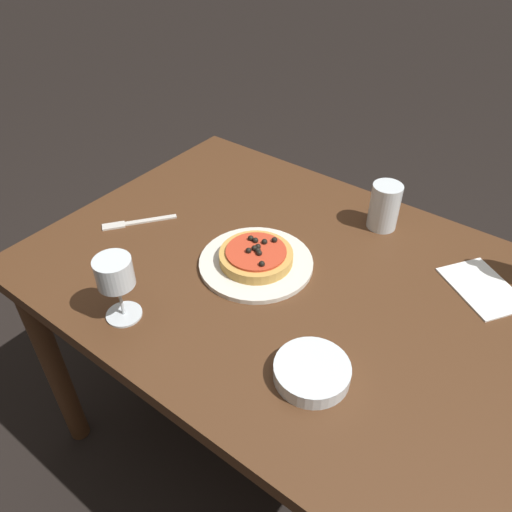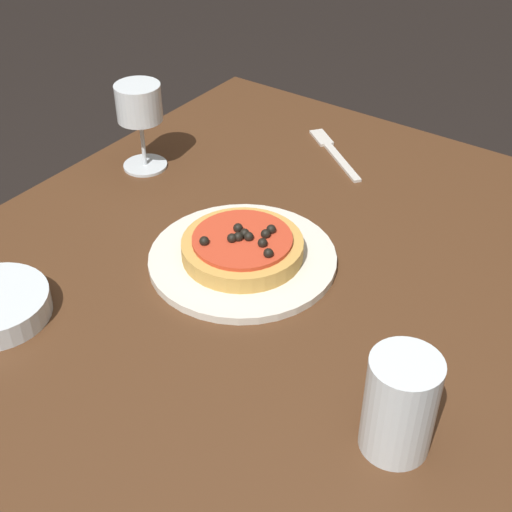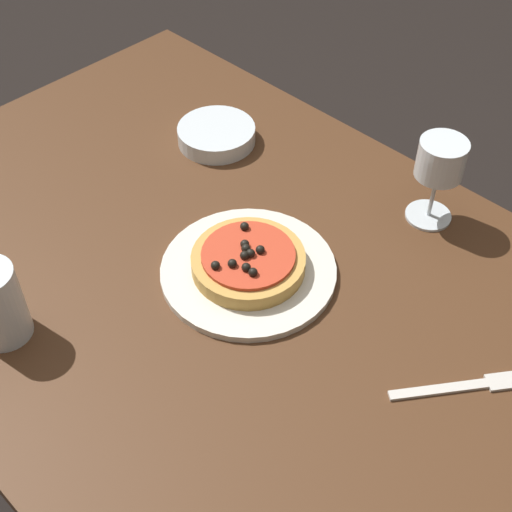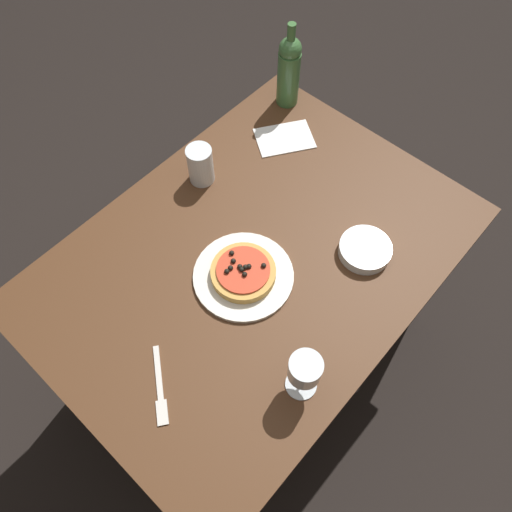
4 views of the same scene
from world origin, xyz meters
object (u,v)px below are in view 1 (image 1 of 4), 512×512
object	(u,v)px
dinner_plate	(256,263)
pizza	(256,256)
side_bowl	(312,372)
dining_table	(285,301)
water_cup	(384,206)
fork	(135,223)
wine_glass	(115,276)

from	to	relation	value
dinner_plate	pizza	size ratio (longest dim) A/B	1.55
dinner_plate	side_bowl	size ratio (longest dim) A/B	1.88
dinner_plate	dining_table	bearing A→B (deg)	19.79
dinner_plate	water_cup	world-z (taller)	water_cup
side_bowl	dining_table	bearing A→B (deg)	133.32
dining_table	dinner_plate	bearing A→B (deg)	-160.21
dining_table	fork	size ratio (longest dim) A/B	7.19
pizza	side_bowl	size ratio (longest dim) A/B	1.21
side_bowl	fork	bearing A→B (deg)	167.92
wine_glass	pizza	bearing A→B (deg)	67.81
dining_table	wine_glass	size ratio (longest dim) A/B	7.89
water_cup	fork	size ratio (longest dim) A/B	0.73
dinner_plate	pizza	distance (m)	0.02
wine_glass	side_bowl	world-z (taller)	wine_glass
dining_table	water_cup	bearing A→B (deg)	72.28
wine_glass	water_cup	world-z (taller)	wine_glass
wine_glass	side_bowl	bearing A→B (deg)	14.59
pizza	wine_glass	bearing A→B (deg)	-112.19
dining_table	wine_glass	distance (m)	0.43
pizza	dinner_plate	bearing A→B (deg)	-91.99
fork	dining_table	bearing A→B (deg)	138.32
pizza	water_cup	world-z (taller)	water_cup
dinner_plate	side_bowl	bearing A→B (deg)	-35.10
pizza	fork	distance (m)	0.36
dining_table	fork	bearing A→B (deg)	-168.72
water_cup	side_bowl	world-z (taller)	water_cup
dining_table	dinner_plate	world-z (taller)	dinner_plate
water_cup	side_bowl	size ratio (longest dim) A/B	0.85
dinner_plate	wine_glass	bearing A→B (deg)	-112.20
dining_table	side_bowl	distance (m)	0.33
wine_glass	fork	size ratio (longest dim) A/B	0.91
side_bowl	pizza	bearing A→B (deg)	144.87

